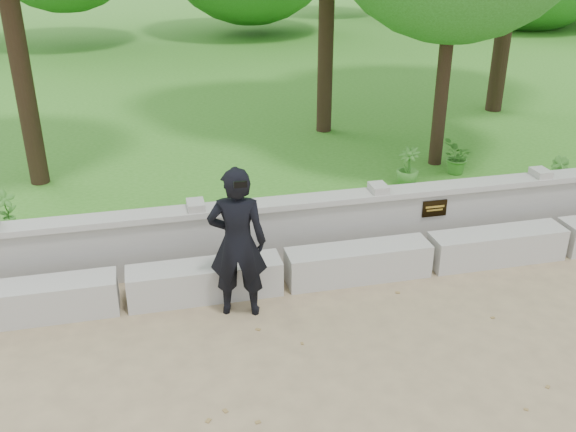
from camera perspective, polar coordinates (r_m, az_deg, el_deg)
name	(u,v)px	position (r m, az deg, el deg)	size (l,w,h in m)	color
ground	(501,353)	(7.52, 18.44, -11.45)	(80.00, 80.00, 0.00)	tan
lawn	(258,72)	(19.80, -2.70, 12.69)	(40.00, 22.00, 0.25)	#33751B
concrete_bench	(429,254)	(8.79, 12.44, -3.33)	(11.90, 0.45, 0.45)	#ACA9A2
parapet_wall	(410,217)	(9.25, 10.77, -0.05)	(12.50, 0.35, 0.90)	#A19F98
man_main	(237,243)	(7.37, -4.52, -2.38)	(0.76, 0.69, 1.85)	black
shrub_a	(7,210)	(9.96, -23.74, 0.49)	(0.30, 0.21, 0.58)	#40832C
shrub_b	(560,176)	(11.18, 22.99, 3.30)	(0.34, 0.27, 0.61)	#40832C
shrub_c	(457,157)	(11.51, 14.81, 5.07)	(0.55, 0.48, 0.61)	#40832C
shrub_d	(408,167)	(10.79, 10.62, 4.31)	(0.37, 0.33, 0.66)	#40832C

